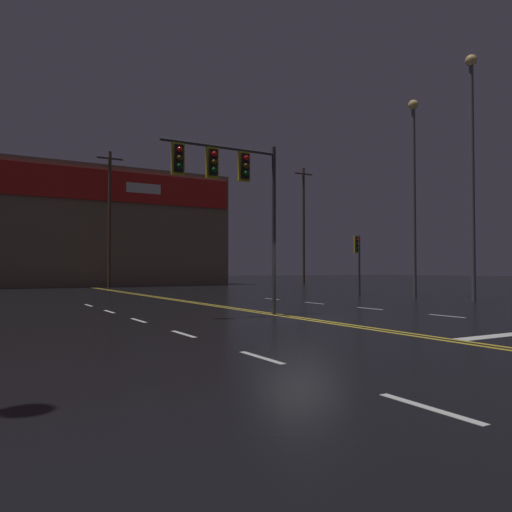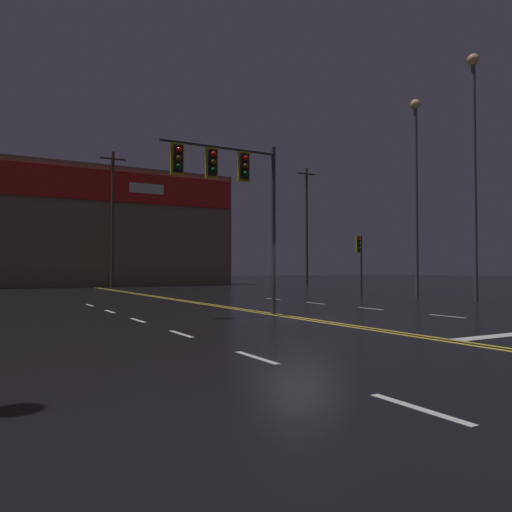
% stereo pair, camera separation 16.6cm
% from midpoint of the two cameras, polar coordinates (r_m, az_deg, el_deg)
% --- Properties ---
extents(ground_plane, '(200.00, 200.00, 0.00)m').
position_cam_midpoint_polar(ground_plane, '(15.66, 5.25, -7.09)').
color(ground_plane, black).
extents(road_markings, '(13.54, 60.00, 0.01)m').
position_cam_midpoint_polar(road_markings, '(15.34, 9.85, -7.18)').
color(road_markings, gold).
rests_on(road_markings, ground).
extents(traffic_signal_median, '(4.11, 0.36, 5.70)m').
position_cam_midpoint_polar(traffic_signal_median, '(16.33, -2.94, 8.86)').
color(traffic_signal_median, '#38383D').
rests_on(traffic_signal_median, ground).
extents(traffic_signal_corner_northeast, '(0.42, 0.36, 3.48)m').
position_cam_midpoint_polar(traffic_signal_corner_northeast, '(29.43, 11.94, 0.50)').
color(traffic_signal_corner_northeast, '#38383D').
rests_on(traffic_signal_corner_northeast, ground).
extents(streetlight_near_left, '(0.56, 0.56, 11.92)m').
position_cam_midpoint_polar(streetlight_near_left, '(26.65, 23.83, 11.27)').
color(streetlight_near_left, '#59595E').
rests_on(streetlight_near_left, ground).
extents(streetlight_far_right, '(0.56, 0.56, 10.99)m').
position_cam_midpoint_polar(streetlight_far_right, '(29.40, 17.97, 9.01)').
color(streetlight_far_right, '#59595E').
rests_on(streetlight_far_right, ground).
extents(building_backdrop, '(26.91, 10.23, 10.83)m').
position_cam_midpoint_polar(building_backdrop, '(50.51, -19.16, 2.97)').
color(building_backdrop, '#7A6651').
rests_on(building_backdrop, ground).
extents(utility_pole_row, '(45.42, 0.26, 12.16)m').
position_cam_midpoint_polar(utility_pole_row, '(44.13, -15.68, 4.15)').
color(utility_pole_row, '#4C3828').
rests_on(utility_pole_row, ground).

